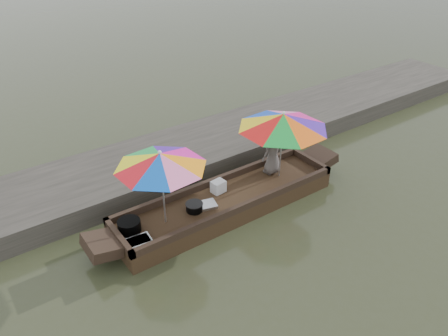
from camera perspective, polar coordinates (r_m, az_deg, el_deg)
water at (r=9.27m, az=0.36°, el=-5.56°), size 80.00×80.00×0.00m
dock at (r=10.71m, az=-6.50°, el=1.31°), size 22.00×2.20×0.50m
boat_hull at (r=9.17m, az=0.36°, el=-4.68°), size 4.88×1.20×0.35m
cooking_pot at (r=8.31m, az=-12.28°, el=-7.39°), size 0.43×0.43×0.23m
tray_crayfish at (r=8.03m, az=-11.09°, el=-9.45°), size 0.48×0.35×0.09m
tray_scallop at (r=8.78m, az=-2.49°, el=-4.89°), size 0.51×0.41×0.06m
charcoal_grill at (r=8.66m, az=-3.89°, el=-5.16°), size 0.33×0.33×0.16m
supply_bag at (r=9.15m, az=-0.75°, el=-2.44°), size 0.30×0.25×0.26m
vendor at (r=9.67m, az=6.36°, el=2.31°), size 0.61×0.46×1.11m
umbrella_bow at (r=8.02m, az=-8.00°, el=-2.60°), size 2.09×2.09×1.55m
umbrella_stern at (r=9.45m, az=7.50°, el=3.00°), size 2.57×2.57×1.55m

